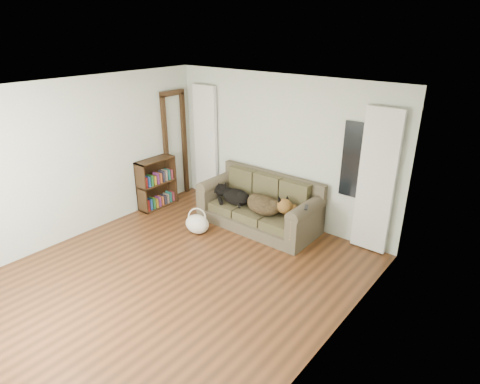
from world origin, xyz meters
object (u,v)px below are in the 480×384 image
Objects in this scene: bookshelf at (157,183)px; dog_black_lab at (234,196)px; sofa at (258,203)px; dog_shepherd at (266,205)px; tote_bag at (197,224)px.

dog_black_lab is at bearing 12.25° from bookshelf.
bookshelf is (-2.04, -0.57, 0.05)m from sofa.
dog_shepherd reaches higher than dog_black_lab.
dog_black_lab is at bearing 15.37° from dog_shepherd.
bookshelf reaches higher than sofa.
dog_black_lab is 0.61× the size of bookshelf.
dog_black_lab is 0.86m from tote_bag.
bookshelf is (-1.56, -0.48, 0.02)m from dog_black_lab.
sofa is 2.12m from bookshelf.
dog_shepherd reaches higher than tote_bag.
sofa is 4.78× the size of tote_bag.
tote_bag is at bearing 56.26° from dog_shepherd.
dog_black_lab is 0.84× the size of dog_shepherd.
sofa reaches higher than tote_bag.
tote_bag is 0.46× the size of bookshelf.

